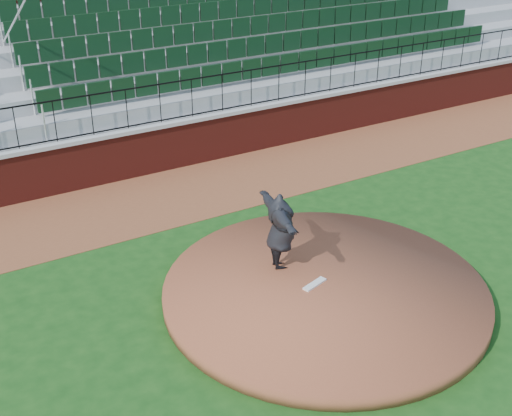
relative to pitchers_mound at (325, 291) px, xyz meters
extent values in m
plane|color=#154112|center=(-0.53, 0.08, -0.12)|extent=(90.00, 90.00, 0.00)
cube|color=brown|center=(-0.53, 5.48, -0.12)|extent=(34.00, 3.20, 0.01)
cube|color=maroon|center=(-0.53, 7.08, 0.47)|extent=(34.00, 0.35, 1.20)
cube|color=#B7B7B7|center=(-0.53, 7.08, 1.12)|extent=(34.00, 0.45, 0.10)
cube|color=maroon|center=(-0.53, 12.61, 2.62)|extent=(34.00, 0.50, 5.50)
cylinder|color=brown|center=(0.00, 0.00, 0.00)|extent=(5.96, 5.96, 0.25)
cube|color=white|center=(-0.16, 0.11, 0.14)|extent=(0.56, 0.28, 0.04)
imported|color=black|center=(-0.36, 0.98, 0.90)|extent=(0.97, 1.98, 1.55)
camera|label=1|loc=(-6.38, -8.18, 6.87)|focal=46.71mm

